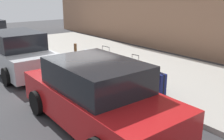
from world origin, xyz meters
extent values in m
plane|color=#333335|center=(0.00, 0.00, 0.00)|extent=(40.00, 40.00, 0.00)
cube|color=#9E9B93|center=(0.00, -2.50, 0.07)|extent=(18.00, 5.00, 0.14)
cube|color=navy|center=(-3.84, -0.56, 0.47)|extent=(0.45, 0.28, 0.65)
cube|color=black|center=(-3.84, -0.56, 0.47)|extent=(0.44, 0.08, 0.67)
cylinder|color=gray|center=(-4.02, -0.55, 0.81)|extent=(0.02, 0.02, 0.04)
cylinder|color=gray|center=(-3.65, -0.58, 0.81)|extent=(0.02, 0.02, 0.04)
cylinder|color=black|center=(-3.84, -0.56, 0.83)|extent=(0.37, 0.05, 0.02)
cylinder|color=black|center=(-4.03, -0.55, 0.16)|extent=(0.05, 0.02, 0.04)
cylinder|color=black|center=(-3.65, -0.58, 0.16)|extent=(0.05, 0.02, 0.04)
cube|color=#0F606B|center=(-3.32, -0.58, 0.53)|extent=(0.44, 0.26, 0.77)
cube|color=black|center=(-3.32, -0.58, 0.53)|extent=(0.44, 0.08, 0.79)
cylinder|color=gray|center=(-3.50, -0.56, 0.93)|extent=(0.02, 0.02, 0.04)
cylinder|color=gray|center=(-3.13, -0.59, 0.93)|extent=(0.02, 0.02, 0.04)
cylinder|color=black|center=(-3.32, -0.58, 0.95)|extent=(0.37, 0.05, 0.02)
cylinder|color=black|center=(-3.50, -0.56, 0.16)|extent=(0.05, 0.02, 0.04)
cylinder|color=black|center=(-3.13, -0.59, 0.16)|extent=(0.05, 0.02, 0.04)
cube|color=red|center=(-2.83, -0.53, 0.51)|extent=(0.36, 0.21, 0.74)
cube|color=black|center=(-2.83, -0.53, 0.51)|extent=(0.35, 0.06, 0.76)
cylinder|color=gray|center=(-2.98, -0.54, 1.03)|extent=(0.02, 0.02, 0.29)
cylinder|color=gray|center=(-2.69, -0.52, 1.03)|extent=(0.02, 0.02, 0.29)
cylinder|color=black|center=(-2.83, -0.53, 1.17)|extent=(0.29, 0.05, 0.02)
cylinder|color=black|center=(-2.98, -0.54, 0.16)|extent=(0.05, 0.02, 0.04)
cylinder|color=black|center=(-2.69, -0.52, 0.16)|extent=(0.05, 0.02, 0.04)
cube|color=#59601E|center=(-2.39, -0.50, 0.50)|extent=(0.38, 0.28, 0.72)
cube|color=black|center=(-2.39, -0.50, 0.50)|extent=(0.37, 0.07, 0.73)
cylinder|color=gray|center=(-2.54, -0.52, 0.88)|extent=(0.02, 0.02, 0.04)
cylinder|color=gray|center=(-2.24, -0.49, 0.88)|extent=(0.02, 0.02, 0.04)
cylinder|color=black|center=(-2.39, -0.50, 0.90)|extent=(0.30, 0.05, 0.02)
cylinder|color=black|center=(-2.54, -0.52, 0.16)|extent=(0.05, 0.02, 0.04)
cylinder|color=black|center=(-2.23, -0.49, 0.16)|extent=(0.05, 0.02, 0.04)
cube|color=maroon|center=(-1.90, -0.54, 0.43)|extent=(0.45, 0.29, 0.58)
cube|color=black|center=(-1.90, -0.54, 0.43)|extent=(0.44, 0.09, 0.60)
cylinder|color=gray|center=(-2.08, -0.55, 0.74)|extent=(0.02, 0.02, 0.04)
cylinder|color=gray|center=(-1.71, -0.52, 0.74)|extent=(0.02, 0.02, 0.04)
cylinder|color=black|center=(-1.90, -0.54, 0.76)|extent=(0.37, 0.06, 0.02)
cylinder|color=black|center=(-2.08, -0.55, 0.16)|extent=(0.05, 0.02, 0.04)
cylinder|color=black|center=(-1.71, -0.52, 0.16)|extent=(0.05, 0.02, 0.04)
cube|color=black|center=(-1.36, -0.44, 0.52)|extent=(0.46, 0.23, 0.77)
cube|color=black|center=(-1.36, -0.44, 0.52)|extent=(0.45, 0.06, 0.78)
cylinder|color=gray|center=(-1.55, -0.45, 1.06)|extent=(0.02, 0.02, 0.31)
cylinder|color=gray|center=(-1.17, -0.43, 1.06)|extent=(0.02, 0.02, 0.31)
cylinder|color=black|center=(-1.36, -0.44, 1.22)|extent=(0.39, 0.05, 0.02)
cylinder|color=black|center=(-1.56, -0.45, 0.16)|extent=(0.05, 0.02, 0.04)
cylinder|color=black|center=(-1.17, -0.43, 0.16)|extent=(0.05, 0.02, 0.04)
cube|color=#9EA0A8|center=(-0.80, -0.46, 0.39)|extent=(0.51, 0.26, 0.51)
cube|color=black|center=(-0.80, -0.46, 0.39)|extent=(0.51, 0.09, 0.52)
cylinder|color=gray|center=(-1.01, -0.44, 0.78)|extent=(0.02, 0.02, 0.25)
cylinder|color=gray|center=(-0.58, -0.48, 0.78)|extent=(0.02, 0.02, 0.25)
cylinder|color=black|center=(-0.80, -0.46, 0.90)|extent=(0.44, 0.07, 0.02)
cylinder|color=black|center=(-1.02, -0.44, 0.16)|extent=(0.05, 0.02, 0.04)
cylinder|color=black|center=(-0.57, -0.48, 0.16)|extent=(0.05, 0.02, 0.04)
cylinder|color=#99999E|center=(0.09, -0.52, 0.43)|extent=(0.20, 0.20, 0.57)
sphere|color=#99999E|center=(0.09, -0.52, 0.76)|extent=(0.21, 0.21, 0.21)
cylinder|color=#99999E|center=(0.24, -0.52, 0.45)|extent=(0.09, 0.10, 0.09)
cylinder|color=#99999E|center=(-0.06, -0.52, 0.45)|extent=(0.09, 0.10, 0.09)
cylinder|color=brown|center=(0.70, -0.37, 0.58)|extent=(0.12, 0.12, 0.88)
cube|color=#AD1619|center=(-4.01, 1.82, 0.56)|extent=(4.57, 1.87, 0.78)
cube|color=black|center=(-4.01, 1.82, 1.27)|extent=(2.38, 1.70, 0.64)
cylinder|color=black|center=(-2.59, 2.73, 0.32)|extent=(0.64, 0.23, 0.64)
cylinder|color=black|center=(-2.61, 0.88, 0.32)|extent=(0.64, 0.23, 0.64)
cylinder|color=black|center=(-5.43, 0.91, 0.32)|extent=(0.64, 0.23, 0.64)
cube|color=#B2B5BA|center=(1.52, 1.82, 0.58)|extent=(4.46, 1.81, 0.80)
cube|color=black|center=(1.52, 1.82, 1.30)|extent=(2.33, 1.64, 0.66)
cylinder|color=black|center=(2.91, 0.95, 0.32)|extent=(0.64, 0.23, 0.64)
cylinder|color=black|center=(0.13, 2.69, 0.32)|extent=(0.64, 0.23, 0.64)
cylinder|color=black|center=(0.16, 0.91, 0.32)|extent=(0.64, 0.23, 0.64)
cylinder|color=black|center=(5.33, 0.88, 0.32)|extent=(0.65, 0.24, 0.64)
camera|label=1|loc=(-8.65, 5.00, 3.08)|focal=40.96mm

